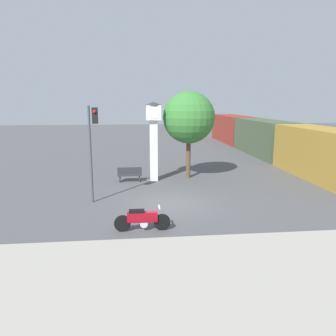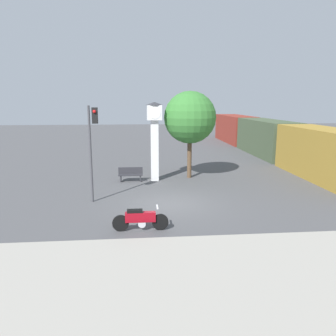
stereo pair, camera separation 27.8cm
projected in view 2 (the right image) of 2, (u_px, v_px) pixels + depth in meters
The scene contains 8 objects.
ground_plane at pixel (170, 204), 16.86m from camera, with size 120.00×120.00×0.00m, color #4C4C4F.
sidewalk_strip at pixel (194, 279), 9.63m from camera, with size 36.00×6.00×0.10m.
motorcycle at pixel (140, 219), 13.31m from camera, with size 2.29×0.49×1.01m.
clock_tower at pixel (154, 130), 21.30m from camera, with size 1.13×1.13×5.15m.
freight_train at pixel (266, 138), 32.16m from camera, with size 2.80×31.20×3.40m.
traffic_light at pixel (92, 137), 16.60m from camera, with size 0.50×0.35×4.99m.
street_tree at pixel (190, 118), 21.91m from camera, with size 3.49×3.49×5.88m.
bench at pixel (131, 174), 21.57m from camera, with size 1.60×0.44×0.92m.
Camera 2 is at (-1.56, -16.07, 5.19)m, focal length 35.00 mm.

